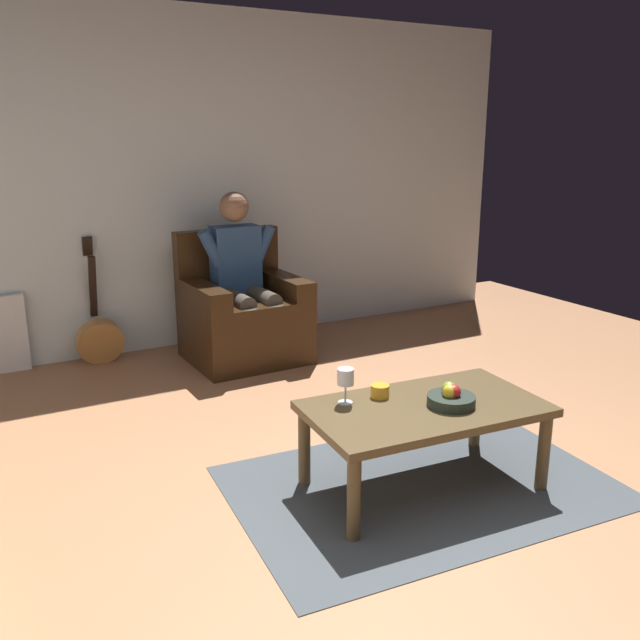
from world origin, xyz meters
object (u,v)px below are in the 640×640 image
at_px(guitar, 99,336).
at_px(fruit_bowl, 451,398).
at_px(person_seated, 243,273).
at_px(wine_glass_near, 346,379).
at_px(armchair, 243,316).
at_px(coffee_table, 425,416).
at_px(candle_jar, 380,391).

height_order(guitar, fruit_bowl, guitar).
relative_size(person_seated, wine_glass_near, 7.25).
bearing_deg(fruit_bowl, person_seated, -87.40).
distance_m(person_seated, wine_glass_near, 2.04).
xyz_separation_m(armchair, guitar, (0.98, -0.40, -0.12)).
bearing_deg(armchair, person_seated, 90.00).
xyz_separation_m(coffee_table, fruit_bowl, (-0.10, 0.06, 0.09)).
relative_size(coffee_table, wine_glass_near, 6.74).
bearing_deg(person_seated, wine_glass_near, 79.68).
xyz_separation_m(guitar, wine_glass_near, (-0.67, 2.44, 0.34)).
bearing_deg(armchair, wine_glass_near, 79.80).
xyz_separation_m(coffee_table, guitar, (0.99, -2.64, -0.16)).
bearing_deg(guitar, person_seated, 156.69).
distance_m(guitar, wine_glass_near, 2.55).
bearing_deg(guitar, fruit_bowl, 111.95).
bearing_deg(fruit_bowl, guitar, -68.05).
xyz_separation_m(guitar, fruit_bowl, (-1.09, 2.70, 0.26)).
xyz_separation_m(person_seated, candle_jar, (0.13, 2.03, -0.21)).
height_order(armchair, wine_glass_near, armchair).
distance_m(guitar, fruit_bowl, 2.92).
relative_size(guitar, fruit_bowl, 4.13).
bearing_deg(coffee_table, fruit_bowl, 147.99).
distance_m(coffee_table, candle_jar, 0.24).
distance_m(coffee_table, fruit_bowl, 0.15).
relative_size(wine_glass_near, candle_jar, 1.90).
height_order(coffee_table, guitar, guitar).
bearing_deg(wine_glass_near, candle_jar, 175.86).
bearing_deg(wine_glass_near, armchair, -98.85).
distance_m(coffee_table, wine_glass_near, 0.42).
height_order(fruit_bowl, candle_jar, fruit_bowl).
relative_size(wine_glass_near, fruit_bowl, 0.76).
distance_m(person_seated, guitar, 1.17).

